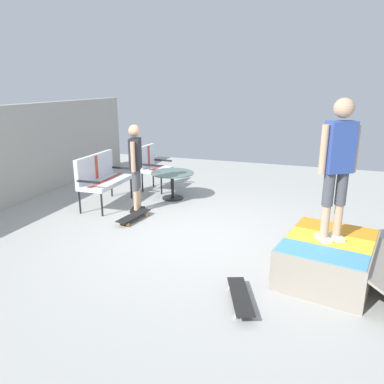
# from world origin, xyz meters

# --- Properties ---
(ground_plane) EXTENTS (12.00, 12.00, 0.10)m
(ground_plane) POSITION_xyz_m (0.00, 0.00, -0.05)
(ground_plane) COLOR #A8A8A3
(skate_ramp) EXTENTS (1.63, 1.93, 0.52)m
(skate_ramp) POSITION_xyz_m (-0.72, -2.03, 0.26)
(skate_ramp) COLOR gray
(skate_ramp) RESTS_ON ground_plane
(patio_bench) EXTENTS (1.26, 0.57, 1.02)m
(patio_bench) POSITION_xyz_m (0.90, 2.26, 0.62)
(patio_bench) COLOR black
(patio_bench) RESTS_ON ground_plane
(patio_chair_near_house) EXTENTS (0.64, 0.57, 1.02)m
(patio_chair_near_house) POSITION_xyz_m (2.26, 1.78, 0.61)
(patio_chair_near_house) COLOR black
(patio_chair_near_house) RESTS_ON ground_plane
(patio_table) EXTENTS (0.90, 0.90, 0.57)m
(patio_table) POSITION_xyz_m (1.75, 1.08, 0.40)
(patio_table) COLOR black
(patio_table) RESTS_ON ground_plane
(person_watching) EXTENTS (0.47, 0.31, 1.64)m
(person_watching) POSITION_xyz_m (0.79, 1.42, 0.95)
(person_watching) COLOR black
(person_watching) RESTS_ON ground_plane
(person_skater) EXTENTS (0.35, 0.42, 1.69)m
(person_skater) POSITION_xyz_m (-0.72, -2.00, 1.50)
(person_skater) COLOR silver
(person_skater) RESTS_ON skate_ramp
(skateboard_by_bench) EXTENTS (0.82, 0.31, 0.10)m
(skateboard_by_bench) POSITION_xyz_m (0.30, 1.24, 0.08)
(skateboard_by_bench) COLOR black
(skateboard_by_bench) RESTS_ON ground_plane
(skateboard_spare) EXTENTS (0.82, 0.47, 0.10)m
(skateboard_spare) POSITION_xyz_m (-1.64, -1.10, 0.08)
(skateboard_spare) COLOR black
(skateboard_spare) RESTS_ON ground_plane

